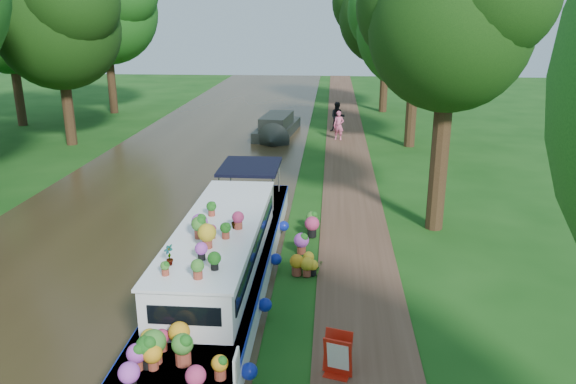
{
  "coord_description": "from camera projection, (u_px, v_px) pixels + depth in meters",
  "views": [
    {
      "loc": [
        0.39,
        -14.48,
        6.71
      ],
      "look_at": [
        -0.94,
        2.44,
        1.3
      ],
      "focal_mm": 35.0,
      "sensor_mm": 36.0,
      "label": 1
    }
  ],
  "objects": [
    {
      "name": "tree_far_d",
      "position": [
        104.0,
        3.0,
        37.59
      ],
      "size": [
        8.05,
        7.7,
        10.85
      ],
      "color": "#321F10",
      "rests_on": "ground"
    },
    {
      "name": "tree_far_h",
      "position": [
        6.0,
        6.0,
        33.22
      ],
      "size": [
        7.82,
        7.48,
        10.49
      ],
      "color": "#321F10",
      "rests_on": "ground"
    },
    {
      "name": "plant_boat",
      "position": [
        221.0,
        263.0,
        13.82
      ],
      "size": [
        2.29,
        13.52,
        2.3
      ],
      "color": "white",
      "rests_on": "canal_water"
    },
    {
      "name": "pedestrian_dark",
      "position": [
        338.0,
        117.0,
        33.02
      ],
      "size": [
        0.89,
        0.71,
        1.74
      ],
      "primitive_type": "imported",
      "rotation": [
        0.0,
        0.0,
        -0.06
      ],
      "color": "black",
      "rests_on": "towpath"
    },
    {
      "name": "tree_near_overhang",
      "position": [
        450.0,
        17.0,
        16.45
      ],
      "size": [
        5.52,
        5.28,
        8.99
      ],
      "color": "#321F10",
      "rests_on": "ground"
    },
    {
      "name": "tree_near_mid",
      "position": [
        417.0,
        19.0,
        27.86
      ],
      "size": [
        6.9,
        6.6,
        9.4
      ],
      "color": "#321F10",
      "rests_on": "ground"
    },
    {
      "name": "verge_plant",
      "position": [
        316.0,
        267.0,
        15.1
      ],
      "size": [
        0.47,
        0.44,
        0.42
      ],
      "primitive_type": "imported",
      "rotation": [
        0.0,
        0.0,
        0.34
      ],
      "color": "#396E21",
      "rests_on": "ground"
    },
    {
      "name": "tree_far_c",
      "position": [
        58.0,
        17.0,
        28.23
      ],
      "size": [
        7.13,
        6.82,
        9.59
      ],
      "color": "#321F10",
      "rests_on": "ground"
    },
    {
      "name": "second_boat",
      "position": [
        277.0,
        127.0,
        32.1
      ],
      "size": [
        2.37,
        6.43,
        1.21
      ],
      "rotation": [
        0.0,
        0.0,
        -0.11
      ],
      "color": "black",
      "rests_on": "canal_water"
    },
    {
      "name": "ground",
      "position": [
        315.0,
        263.0,
        15.82
      ],
      "size": [
        100.0,
        100.0,
        0.0
      ],
      "primitive_type": "plane",
      "color": "#134210",
      "rests_on": "ground"
    },
    {
      "name": "sandwich_board",
      "position": [
        338.0,
        357.0,
        10.76
      ],
      "size": [
        0.58,
        0.57,
        0.87
      ],
      "rotation": [
        0.0,
        0.0,
        -0.27
      ],
      "color": "red",
      "rests_on": "towpath"
    },
    {
      "name": "towpath",
      "position": [
        357.0,
        264.0,
        15.73
      ],
      "size": [
        2.2,
        100.0,
        0.03
      ],
      "primitive_type": "cube",
      "color": "#4E3424",
      "rests_on": "ground"
    },
    {
      "name": "pedestrian_pink",
      "position": [
        339.0,
        125.0,
        30.91
      ],
      "size": [
        0.65,
        0.49,
        1.59
      ],
      "primitive_type": "imported",
      "rotation": [
        0.0,
        0.0,
        -0.21
      ],
      "color": "#CF5578",
      "rests_on": "towpath"
    },
    {
      "name": "canal_water",
      "position": [
        108.0,
        256.0,
        16.27
      ],
      "size": [
        10.0,
        100.0,
        0.02
      ],
      "primitive_type": "cube",
      "color": "#2E2414",
      "rests_on": "ground"
    },
    {
      "name": "tree_near_far",
      "position": [
        387.0,
        8.0,
        38.16
      ],
      "size": [
        7.59,
        7.26,
        10.3
      ],
      "color": "#321F10",
      "rests_on": "ground"
    }
  ]
}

